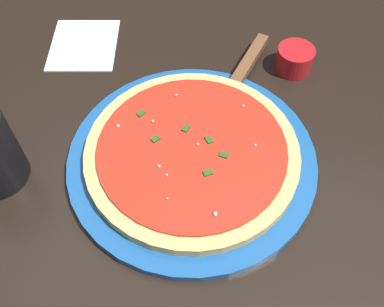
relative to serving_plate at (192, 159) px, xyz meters
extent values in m
plane|color=#38281E|center=(0.05, 0.01, -0.77)|extent=(5.00, 5.00, 0.00)
cube|color=black|center=(0.46, -0.39, -0.40)|extent=(0.06, 0.06, 0.74)
cube|color=black|center=(0.46, 0.41, -0.40)|extent=(0.06, 0.06, 0.74)
cube|color=black|center=(0.05, 0.01, -0.02)|extent=(0.95, 0.94, 0.03)
cylinder|color=#195199|center=(0.00, 0.00, 0.00)|extent=(0.35, 0.35, 0.01)
cylinder|color=#DBB26B|center=(0.00, 0.00, 0.01)|extent=(0.29, 0.29, 0.02)
cylinder|color=red|center=(0.00, 0.00, 0.02)|extent=(0.26, 0.26, 0.00)
sphere|color=#EFEACC|center=(0.01, -0.01, 0.03)|extent=(0.00, 0.00, 0.00)
sphere|color=#EFEACC|center=(-0.04, 0.04, 0.03)|extent=(0.00, 0.00, 0.00)
sphere|color=#EFEACC|center=(0.04, 0.06, 0.03)|extent=(0.00, 0.00, 0.00)
sphere|color=#EFEACC|center=(-0.08, 0.02, 0.03)|extent=(0.00, 0.00, 0.00)
sphere|color=#EFEACC|center=(0.02, 0.11, 0.03)|extent=(0.00, 0.00, 0.00)
sphere|color=#EFEACC|center=(-0.05, 0.03, 0.03)|extent=(0.00, 0.00, 0.00)
sphere|color=#EFEACC|center=(0.01, -0.08, 0.03)|extent=(0.00, 0.00, 0.00)
sphere|color=#EFEACC|center=(0.08, -0.06, 0.03)|extent=(0.00, 0.00, 0.00)
sphere|color=#EFEACC|center=(0.09, 0.04, 0.03)|extent=(0.00, 0.00, 0.00)
sphere|color=#EFEACC|center=(-0.10, -0.04, 0.03)|extent=(0.01, 0.01, 0.01)
cube|color=#23561E|center=(0.05, 0.08, 0.03)|extent=(0.01, 0.01, 0.00)
cube|color=#23561E|center=(0.01, 0.05, 0.03)|extent=(0.01, 0.01, 0.00)
cube|color=#23561E|center=(-0.04, -0.03, 0.03)|extent=(0.01, 0.01, 0.00)
cube|color=#23561E|center=(0.02, -0.02, 0.03)|extent=(0.01, 0.01, 0.00)
cube|color=#23561E|center=(-0.01, -0.04, 0.03)|extent=(0.01, 0.01, 0.00)
cube|color=#23561E|center=(0.03, 0.01, 0.03)|extent=(0.01, 0.01, 0.00)
cube|color=silver|center=(0.09, -0.03, 0.01)|extent=(0.11, 0.10, 0.00)
cube|color=brown|center=(0.19, -0.07, 0.01)|extent=(0.13, 0.06, 0.01)
cylinder|color=#B2191E|center=(0.21, -0.14, 0.01)|extent=(0.06, 0.06, 0.04)
cube|color=white|center=(0.22, 0.22, -0.01)|extent=(0.15, 0.13, 0.00)
camera|label=1|loc=(-0.34, -0.05, 0.50)|focal=40.56mm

